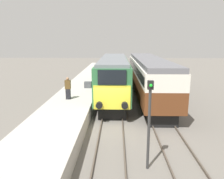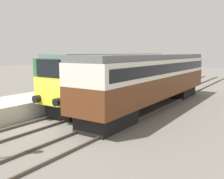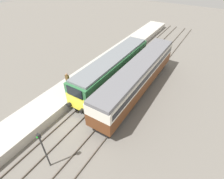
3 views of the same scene
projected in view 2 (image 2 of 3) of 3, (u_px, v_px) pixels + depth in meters
The scene contains 8 objects.
ground_plane at pixel (44, 124), 14.30m from camera, with size 120.00×120.00×0.00m, color slate.
platform_left at pixel (87, 92), 22.63m from camera, with size 3.50×50.00×1.02m.
rails_near_track at pixel (97, 107), 18.42m from camera, with size 1.51×60.00×0.14m.
rails_far_track at pixel (137, 113), 16.56m from camera, with size 1.50×60.00×0.14m.
locomotive at pixel (115, 76), 20.16m from camera, with size 2.70×14.48×3.98m.
passenger_carriage at pixel (154, 76), 18.34m from camera, with size 2.75×16.50×3.94m.
person_on_platform at pixel (42, 82), 18.41m from camera, with size 0.44×0.26×1.76m.
luggage_crate at pixel (89, 85), 21.58m from camera, with size 0.70×0.56×0.60m.
Camera 2 is at (10.90, -9.41, 4.06)m, focal length 40.00 mm.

